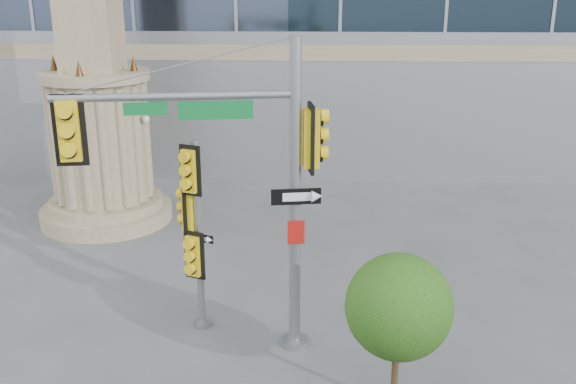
{
  "coord_description": "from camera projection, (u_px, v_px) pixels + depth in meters",
  "views": [
    {
      "loc": [
        1.18,
        -11.43,
        7.75
      ],
      "look_at": [
        0.56,
        2.0,
        3.38
      ],
      "focal_mm": 40.0,
      "sensor_mm": 36.0,
      "label": 1
    }
  ],
  "objects": [
    {
      "name": "street_tree",
      "position": [
        400.0,
        311.0,
        11.7
      ],
      "size": [
        2.02,
        1.97,
        3.15
      ],
      "color": "gray",
      "rests_on": "ground"
    },
    {
      "name": "ground",
      "position": [
        257.0,
        376.0,
        13.31
      ],
      "size": [
        120.0,
        120.0,
        0.0
      ],
      "primitive_type": "plane",
      "color": "#545456",
      "rests_on": "ground"
    },
    {
      "name": "secondary_signal_pole",
      "position": [
        194.0,
        222.0,
        14.38
      ],
      "size": [
        0.77,
        0.75,
        4.53
      ],
      "rotation": [
        0.0,
        0.0,
        -0.38
      ],
      "color": "slate",
      "rests_on": "ground"
    },
    {
      "name": "monument",
      "position": [
        93.0,
        58.0,
        20.41
      ],
      "size": [
        4.4,
        4.4,
        16.6
      ],
      "color": "gray",
      "rests_on": "ground"
    },
    {
      "name": "main_signal_pole",
      "position": [
        236.0,
        166.0,
        13.04
      ],
      "size": [
        5.25,
        1.3,
        6.8
      ],
      "rotation": [
        0.0,
        0.0,
        0.16
      ],
      "color": "slate",
      "rests_on": "ground"
    }
  ]
}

